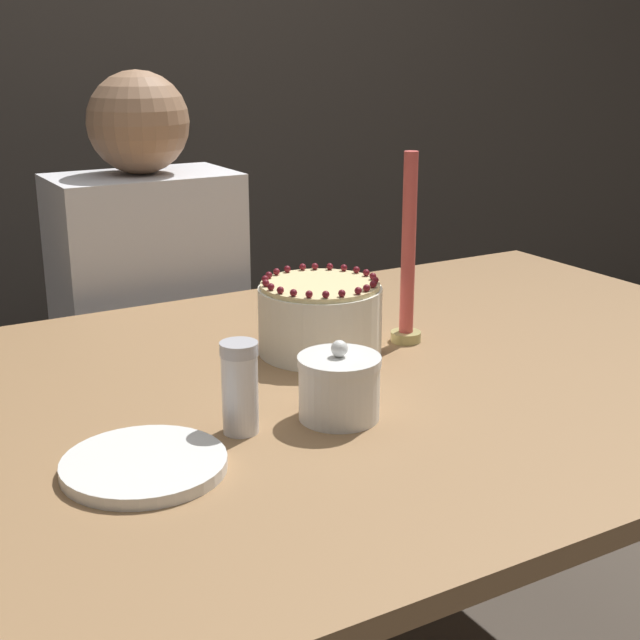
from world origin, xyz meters
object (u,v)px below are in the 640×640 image
candle (408,264)px  person_man_blue_shirt (153,368)px  sugar_shaker (240,387)px  sugar_bowl (339,387)px  cake (320,318)px

candle → person_man_blue_shirt: (-0.25, 0.65, -0.36)m
sugar_shaker → candle: candle is taller
person_man_blue_shirt → sugar_bowl: bearing=88.0°
candle → sugar_shaker: bearing=-154.2°
sugar_bowl → person_man_blue_shirt: (0.03, 0.88, -0.26)m
sugar_bowl → candle: size_ratio=0.35×
sugar_bowl → person_man_blue_shirt: bearing=88.0°
cake → sugar_bowl: bearing=-114.7°
cake → sugar_bowl: 0.28m
sugar_shaker → person_man_blue_shirt: 0.92m
cake → sugar_shaker: cake is taller
sugar_bowl → sugar_shaker: bearing=169.4°
cake → sugar_shaker: (-0.26, -0.23, 0.00)m
cake → person_man_blue_shirt: person_man_blue_shirt is taller
cake → sugar_bowl: cake is taller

